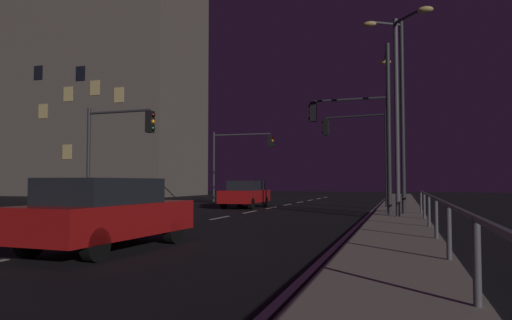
{
  "coord_description": "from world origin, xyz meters",
  "views": [
    {
      "loc": [
        7.27,
        -1.2,
        1.48
      ],
      "look_at": [
        -1.97,
        28.32,
        2.95
      ],
      "focal_mm": 32.85,
      "sensor_mm": 36.0,
      "label": 1
    }
  ],
  "objects_px": {
    "traffic_light_mid_right": "(240,151)",
    "street_lamp_across_street": "(401,96)",
    "building_distant": "(108,82)",
    "car": "(107,212)",
    "traffic_light_far_center": "(357,140)",
    "traffic_light_overhead_east": "(353,128)",
    "traffic_light_far_left": "(117,138)",
    "street_lamp_far_end": "(397,99)",
    "street_lamp_mid_block": "(388,111)",
    "car_oncoming": "(246,194)"
  },
  "relations": [
    {
      "from": "car",
      "to": "traffic_light_far_center",
      "type": "bearing_deg",
      "value": 78.0
    },
    {
      "from": "traffic_light_overhead_east",
      "to": "building_distant",
      "type": "xyz_separation_m",
      "value": [
        -29.87,
        23.02,
        8.88
      ]
    },
    {
      "from": "street_lamp_across_street",
      "to": "building_distant",
      "type": "distance_m",
      "value": 42.52
    },
    {
      "from": "traffic_light_far_left",
      "to": "street_lamp_mid_block",
      "type": "relative_size",
      "value": 0.68
    },
    {
      "from": "traffic_light_far_center",
      "to": "traffic_light_mid_right",
      "type": "distance_m",
      "value": 11.17
    },
    {
      "from": "traffic_light_overhead_east",
      "to": "street_lamp_across_street",
      "type": "height_order",
      "value": "street_lamp_across_street"
    },
    {
      "from": "car_oncoming",
      "to": "street_lamp_mid_block",
      "type": "xyz_separation_m",
      "value": [
        8.16,
        -5.13,
        3.7
      ]
    },
    {
      "from": "traffic_light_mid_right",
      "to": "street_lamp_across_street",
      "type": "height_order",
      "value": "street_lamp_across_street"
    },
    {
      "from": "street_lamp_mid_block",
      "to": "street_lamp_far_end",
      "type": "bearing_deg",
      "value": 35.39
    },
    {
      "from": "traffic_light_far_center",
      "to": "building_distant",
      "type": "height_order",
      "value": "building_distant"
    },
    {
      "from": "traffic_light_overhead_east",
      "to": "traffic_light_far_left",
      "type": "bearing_deg",
      "value": -155.4
    },
    {
      "from": "building_distant",
      "to": "traffic_light_far_left",
      "type": "bearing_deg",
      "value": -54.21
    },
    {
      "from": "car",
      "to": "building_distant",
      "type": "xyz_separation_m",
      "value": [
        -25.91,
        36.88,
        12.13
      ]
    },
    {
      "from": "car",
      "to": "traffic_light_mid_right",
      "type": "height_order",
      "value": "traffic_light_mid_right"
    },
    {
      "from": "car_oncoming",
      "to": "traffic_light_overhead_east",
      "type": "distance_m",
      "value": 7.9
    },
    {
      "from": "street_lamp_far_end",
      "to": "building_distant",
      "type": "bearing_deg",
      "value": 142.22
    },
    {
      "from": "car_oncoming",
      "to": "traffic_light_far_center",
      "type": "distance_m",
      "value": 7.09
    },
    {
      "from": "traffic_light_mid_right",
      "to": "traffic_light_far_left",
      "type": "relative_size",
      "value": 1.08
    },
    {
      "from": "street_lamp_mid_block",
      "to": "street_lamp_across_street",
      "type": "distance_m",
      "value": 1.77
    },
    {
      "from": "street_lamp_across_street",
      "to": "building_distant",
      "type": "height_order",
      "value": "building_distant"
    },
    {
      "from": "street_lamp_far_end",
      "to": "building_distant",
      "type": "xyz_separation_m",
      "value": [
        -31.93,
        24.75,
        7.87
      ]
    },
    {
      "from": "street_lamp_far_end",
      "to": "street_lamp_mid_block",
      "type": "height_order",
      "value": "street_lamp_far_end"
    },
    {
      "from": "car",
      "to": "street_lamp_far_end",
      "type": "height_order",
      "value": "street_lamp_far_end"
    },
    {
      "from": "street_lamp_far_end",
      "to": "traffic_light_mid_right",
      "type": "bearing_deg",
      "value": 133.52
    },
    {
      "from": "street_lamp_across_street",
      "to": "building_distant",
      "type": "relative_size",
      "value": 0.3
    },
    {
      "from": "street_lamp_across_street",
      "to": "traffic_light_mid_right",
      "type": "bearing_deg",
      "value": 129.77
    },
    {
      "from": "car",
      "to": "traffic_light_overhead_east",
      "type": "xyz_separation_m",
      "value": [
        3.96,
        13.86,
        3.24
      ]
    },
    {
      "from": "car",
      "to": "street_lamp_mid_block",
      "type": "distance_m",
      "value": 13.64
    },
    {
      "from": "traffic_light_far_center",
      "to": "street_lamp_across_street",
      "type": "distance_m",
      "value": 8.11
    },
    {
      "from": "street_lamp_far_end",
      "to": "street_lamp_across_street",
      "type": "relative_size",
      "value": 1.06
    },
    {
      "from": "car",
      "to": "street_lamp_far_end",
      "type": "distance_m",
      "value": 14.19
    },
    {
      "from": "traffic_light_mid_right",
      "to": "street_lamp_across_street",
      "type": "distance_m",
      "value": 18.21
    },
    {
      "from": "car",
      "to": "car_oncoming",
      "type": "xyz_separation_m",
      "value": [
        -2.53,
        16.99,
        0.0
      ]
    },
    {
      "from": "car",
      "to": "street_lamp_across_street",
      "type": "bearing_deg",
      "value": 58.73
    },
    {
      "from": "traffic_light_far_center",
      "to": "traffic_light_mid_right",
      "type": "xyz_separation_m",
      "value": [
        -9.23,
        6.29,
        -0.09
      ]
    },
    {
      "from": "street_lamp_far_end",
      "to": "car_oncoming",
      "type": "bearing_deg",
      "value": 150.41
    },
    {
      "from": "car_oncoming",
      "to": "street_lamp_mid_block",
      "type": "relative_size",
      "value": 0.61
    },
    {
      "from": "car",
      "to": "street_lamp_mid_block",
      "type": "xyz_separation_m",
      "value": [
        5.63,
        11.86,
        3.7
      ]
    },
    {
      "from": "traffic_light_mid_right",
      "to": "traffic_light_overhead_east",
      "type": "distance_m",
      "value": 13.95
    },
    {
      "from": "traffic_light_mid_right",
      "to": "traffic_light_overhead_east",
      "type": "relative_size",
      "value": 0.95
    },
    {
      "from": "car",
      "to": "traffic_light_far_center",
      "type": "height_order",
      "value": "traffic_light_far_center"
    },
    {
      "from": "street_lamp_far_end",
      "to": "building_distant",
      "type": "relative_size",
      "value": 0.32
    },
    {
      "from": "traffic_light_mid_right",
      "to": "street_lamp_mid_block",
      "type": "xyz_separation_m",
      "value": [
        11.06,
        -12.32,
        0.74
      ]
    },
    {
      "from": "car_oncoming",
      "to": "traffic_light_mid_right",
      "type": "relative_size",
      "value": 0.83
    },
    {
      "from": "traffic_light_overhead_east",
      "to": "street_lamp_across_street",
      "type": "relative_size",
      "value": 0.71
    },
    {
      "from": "street_lamp_across_street",
      "to": "car",
      "type": "bearing_deg",
      "value": -121.27
    },
    {
      "from": "traffic_light_far_center",
      "to": "building_distant",
      "type": "xyz_separation_m",
      "value": [
        -29.71,
        18.99,
        9.07
      ]
    },
    {
      "from": "traffic_light_overhead_east",
      "to": "street_lamp_far_end",
      "type": "relative_size",
      "value": 0.67
    },
    {
      "from": "street_lamp_across_street",
      "to": "building_distant",
      "type": "bearing_deg",
      "value": 140.29
    },
    {
      "from": "street_lamp_mid_block",
      "to": "building_distant",
      "type": "relative_size",
      "value": 0.28
    }
  ]
}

